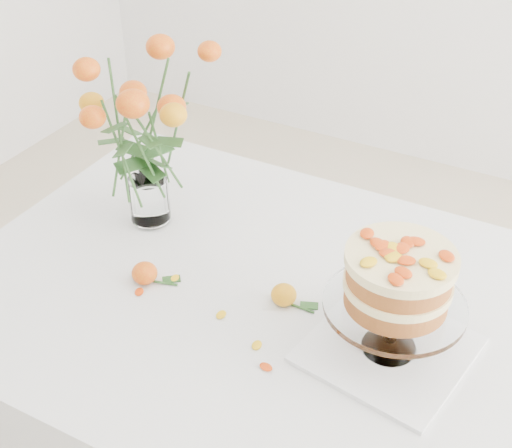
# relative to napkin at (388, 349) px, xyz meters

# --- Properties ---
(table) EXTENTS (1.43, 0.93, 0.76)m
(table) POSITION_rel_napkin_xyz_m (-0.20, 0.04, -0.09)
(table) COLOR tan
(table) RESTS_ON ground
(napkin) EXTENTS (0.31, 0.31, 0.01)m
(napkin) POSITION_rel_napkin_xyz_m (0.00, 0.00, 0.00)
(napkin) COLOR white
(napkin) RESTS_ON table
(cake_stand) EXTENTS (0.25, 0.25, 0.22)m
(cake_stand) POSITION_rel_napkin_xyz_m (-0.00, 0.00, 0.15)
(cake_stand) COLOR white
(cake_stand) RESTS_ON napkin
(rose_vase) EXTENTS (0.38, 0.38, 0.45)m
(rose_vase) POSITION_rel_napkin_xyz_m (-0.62, 0.14, 0.26)
(rose_vase) COLOR white
(rose_vase) RESTS_ON table
(loose_rose_near) EXTENTS (0.09, 0.05, 0.04)m
(loose_rose_near) POSITION_rel_napkin_xyz_m (-0.23, 0.03, 0.02)
(loose_rose_near) COLOR orange
(loose_rose_near) RESTS_ON table
(loose_rose_far) EXTENTS (0.09, 0.05, 0.05)m
(loose_rose_far) POSITION_rel_napkin_xyz_m (-0.51, -0.05, 0.02)
(loose_rose_far) COLOR red
(loose_rose_far) RESTS_ON table
(stray_petal_a) EXTENTS (0.03, 0.02, 0.00)m
(stray_petal_a) POSITION_rel_napkin_xyz_m (-0.32, -0.06, -0.00)
(stray_petal_a) COLOR yellow
(stray_petal_a) RESTS_ON table
(stray_petal_b) EXTENTS (0.03, 0.02, 0.00)m
(stray_petal_b) POSITION_rel_napkin_xyz_m (-0.22, -0.10, -0.00)
(stray_petal_b) COLOR yellow
(stray_petal_b) RESTS_ON table
(stray_petal_c) EXTENTS (0.03, 0.02, 0.00)m
(stray_petal_c) POSITION_rel_napkin_xyz_m (-0.18, -0.14, -0.00)
(stray_petal_c) COLOR yellow
(stray_petal_c) RESTS_ON table
(stray_petal_d) EXTENTS (0.03, 0.02, 0.00)m
(stray_petal_d) POSITION_rel_napkin_xyz_m (-0.46, -0.01, -0.00)
(stray_petal_d) COLOR yellow
(stray_petal_d) RESTS_ON table
(stray_petal_e) EXTENTS (0.03, 0.02, 0.00)m
(stray_petal_e) POSITION_rel_napkin_xyz_m (-0.50, -0.08, -0.00)
(stray_petal_e) COLOR yellow
(stray_petal_e) RESTS_ON table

